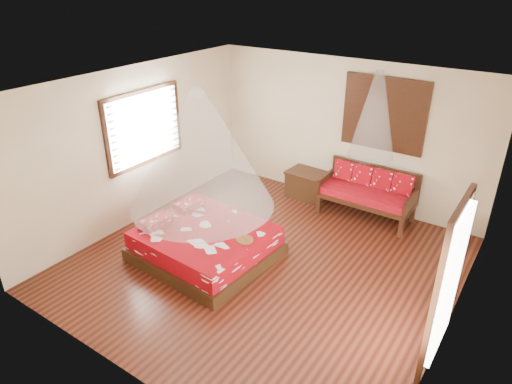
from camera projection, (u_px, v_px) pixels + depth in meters
room at (267, 183)px, 6.67m from camera, size 5.54×5.54×2.84m
bed at (205, 243)px, 7.35m from camera, size 2.11×1.93×0.63m
daybed at (368, 191)px, 8.46m from camera, size 1.72×0.76×0.94m
storage_chest at (307, 184)px, 9.29m from camera, size 0.83×0.63×0.54m
shutter_panel at (384, 114)px, 8.10m from camera, size 1.52×0.06×1.32m
window_left at (145, 127)px, 8.06m from camera, size 0.10×1.74×1.34m
glazed_door at (444, 289)px, 5.00m from camera, size 0.08×1.02×2.16m
wine_tray at (245, 237)px, 6.92m from camera, size 0.27×0.27×0.21m
mosquito_net_main at (200, 150)px, 6.63m from camera, size 2.19×2.19×1.80m
mosquito_net_daybed at (375, 115)px, 7.71m from camera, size 0.80×0.80×1.50m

